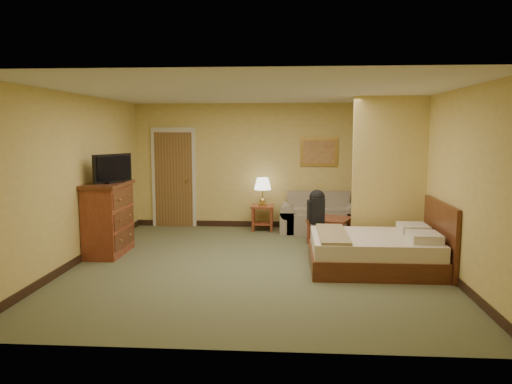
# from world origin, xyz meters

# --- Properties ---
(floor) EXTENTS (6.00, 6.00, 0.00)m
(floor) POSITION_xyz_m (0.00, 0.00, 0.00)
(floor) COLOR #585C3B
(floor) RESTS_ON ground
(ceiling) EXTENTS (6.00, 6.00, 0.00)m
(ceiling) POSITION_xyz_m (0.00, 0.00, 2.60)
(ceiling) COLOR white
(ceiling) RESTS_ON back_wall
(back_wall) EXTENTS (5.50, 0.02, 2.60)m
(back_wall) POSITION_xyz_m (0.00, 3.00, 1.30)
(back_wall) COLOR #D3B65A
(back_wall) RESTS_ON floor
(left_wall) EXTENTS (0.02, 6.00, 2.60)m
(left_wall) POSITION_xyz_m (-2.75, 0.00, 1.30)
(left_wall) COLOR #D3B65A
(left_wall) RESTS_ON floor
(right_wall) EXTENTS (0.02, 6.00, 2.60)m
(right_wall) POSITION_xyz_m (2.75, 0.00, 1.30)
(right_wall) COLOR #D3B65A
(right_wall) RESTS_ON floor
(partition) EXTENTS (1.20, 0.15, 2.60)m
(partition) POSITION_xyz_m (2.15, 0.93, 1.30)
(partition) COLOR #D3B65A
(partition) RESTS_ON floor
(door) EXTENTS (0.94, 0.16, 2.10)m
(door) POSITION_xyz_m (-1.95, 2.96, 1.03)
(door) COLOR beige
(door) RESTS_ON floor
(baseboard) EXTENTS (5.50, 0.02, 0.12)m
(baseboard) POSITION_xyz_m (0.00, 2.99, 0.06)
(baseboard) COLOR black
(baseboard) RESTS_ON floor
(loveseat) EXTENTS (1.58, 0.73, 0.80)m
(loveseat) POSITION_xyz_m (1.11, 2.57, 0.26)
(loveseat) COLOR gray
(loveseat) RESTS_ON floor
(side_table) EXTENTS (0.47, 0.47, 0.51)m
(side_table) POSITION_xyz_m (-0.04, 2.65, 0.34)
(side_table) COLOR maroon
(side_table) RESTS_ON floor
(table_lamp) EXTENTS (0.35, 0.35, 0.57)m
(table_lamp) POSITION_xyz_m (-0.04, 2.65, 0.95)
(table_lamp) COLOR #B79743
(table_lamp) RESTS_ON side_table
(coffee_table) EXTENTS (0.90, 0.90, 0.45)m
(coffee_table) POSITION_xyz_m (1.24, 1.64, 0.32)
(coffee_table) COLOR maroon
(coffee_table) RESTS_ON floor
(wall_picture) EXTENTS (0.77, 0.04, 0.60)m
(wall_picture) POSITION_xyz_m (1.11, 2.97, 1.60)
(wall_picture) COLOR #B78E3F
(wall_picture) RESTS_ON back_wall
(dresser) EXTENTS (0.59, 1.12, 1.19)m
(dresser) POSITION_xyz_m (-2.47, 0.50, 0.60)
(dresser) COLOR maroon
(dresser) RESTS_ON floor
(tv) EXTENTS (0.42, 0.70, 0.47)m
(tv) POSITION_xyz_m (-2.38, 0.50, 1.41)
(tv) COLOR black
(tv) RESTS_ON dresser
(bed) EXTENTS (1.91, 1.57, 1.02)m
(bed) POSITION_xyz_m (1.82, -0.10, 0.28)
(bed) COLOR #4C2211
(bed) RESTS_ON floor
(backpack) EXTENTS (0.26, 0.35, 0.56)m
(backpack) POSITION_xyz_m (0.97, 0.87, 0.80)
(backpack) COLOR black
(backpack) RESTS_ON bed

